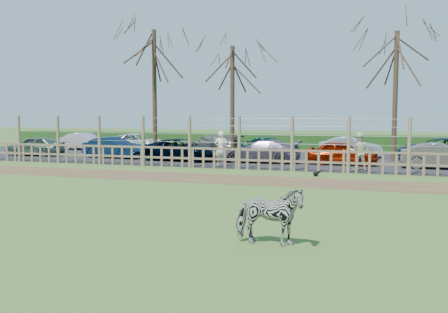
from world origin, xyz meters
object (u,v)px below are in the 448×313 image
(visitor_a, at_px, (221,149))
(car_11, at_px, (351,147))
(zebra, at_px, (269,216))
(car_5, at_px, (442,156))
(car_12, at_px, (437,149))
(car_1, at_px, (114,147))
(car_7, at_px, (85,141))
(car_10, at_px, (270,145))
(tree_mid, at_px, (232,75))
(crow, at_px, (316,173))
(visitor_b, at_px, (359,152))
(car_8, at_px, (138,142))
(car_2, at_px, (182,150))
(tree_left, at_px, (154,62))
(car_4, at_px, (343,153))
(tree_right, at_px, (396,64))
(car_3, at_px, (261,151))
(car_0, at_px, (35,146))
(car_9, at_px, (211,144))

(visitor_a, xyz_separation_m, car_11, (5.76, 7.08, -0.26))
(visitor_a, bearing_deg, zebra, 91.91)
(car_5, distance_m, car_12, 4.97)
(car_1, height_order, car_7, same)
(car_10, bearing_deg, tree_mid, 144.54)
(tree_mid, xyz_separation_m, crow, (5.80, -7.01, -4.74))
(car_1, bearing_deg, visitor_b, -93.19)
(car_8, distance_m, car_10, 9.26)
(tree_mid, distance_m, car_2, 5.42)
(car_2, distance_m, car_7, 10.81)
(visitor_b, bearing_deg, car_8, -32.49)
(tree_left, relative_size, car_4, 2.24)
(car_5, bearing_deg, tree_right, 34.35)
(tree_mid, distance_m, tree_right, 9.02)
(car_10, bearing_deg, car_8, 91.93)
(zebra, relative_size, car_1, 0.40)
(car_3, height_order, car_12, same)
(visitor_b, distance_m, car_7, 20.29)
(tree_mid, relative_size, car_4, 1.94)
(car_8, bearing_deg, tree_right, -90.51)
(car_7, bearing_deg, car_0, -176.15)
(tree_mid, xyz_separation_m, car_2, (-2.09, -2.67, -4.23))
(tree_left, height_order, car_5, tree_left)
(visitor_a, xyz_separation_m, car_1, (-7.39, 2.49, -0.26))
(tree_right, xyz_separation_m, car_1, (-15.52, -2.83, -4.60))
(crow, bearing_deg, car_9, 129.80)
(visitor_b, distance_m, car_2, 9.69)
(car_5, relative_size, car_7, 1.00)
(car_5, distance_m, car_10, 10.49)
(car_1, xyz_separation_m, car_9, (4.25, 5.00, 0.00))
(zebra, distance_m, car_7, 27.42)
(car_0, relative_size, car_1, 0.97)
(tree_mid, xyz_separation_m, car_4, (6.51, -2.26, -4.23))
(car_4, xyz_separation_m, car_7, (-18.11, 4.74, 0.00))
(visitor_b, height_order, car_7, visitor_b)
(zebra, height_order, car_9, car_9)
(tree_right, relative_size, crow, 23.79)
(car_9, bearing_deg, car_8, -81.50)
(visitor_b, relative_size, car_12, 0.40)
(car_7, bearing_deg, zebra, -132.53)
(crow, height_order, car_4, car_4)
(car_2, relative_size, car_8, 1.00)
(crow, distance_m, car_9, 12.61)
(crow, bearing_deg, tree_left, 149.74)
(car_5, bearing_deg, car_7, 78.57)
(car_10, bearing_deg, tree_left, 120.69)
(visitor_a, bearing_deg, car_5, 171.74)
(tree_mid, relative_size, car_3, 1.65)
(car_0, distance_m, car_7, 5.01)
(visitor_b, xyz_separation_m, car_9, (-9.67, 7.30, -0.26))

